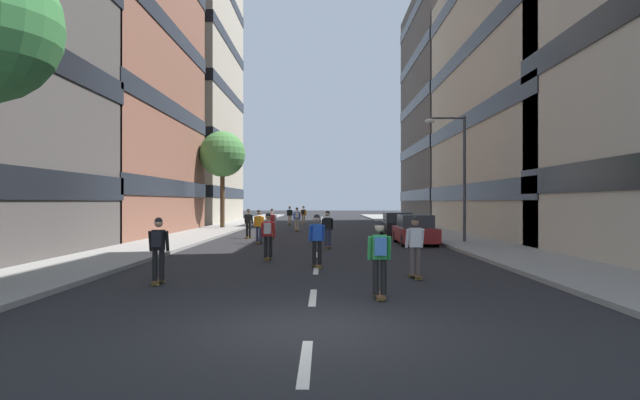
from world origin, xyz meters
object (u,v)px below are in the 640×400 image
at_px(skater_5, 328,227).
at_px(skater_7, 303,214).
at_px(parked_car_near, 415,231).
at_px(skater_0, 268,233).
at_px(parked_car_mid, 397,225).
at_px(skater_11, 415,244).
at_px(skater_3, 272,221).
at_px(skater_9, 158,246).
at_px(street_tree_near, 222,155).
at_px(streetlamp_right, 457,164).
at_px(skater_8, 259,225).
at_px(skater_4, 380,254).
at_px(skater_2, 290,215).
at_px(skater_1, 297,218).
at_px(skater_6, 317,238).
at_px(skater_10, 248,222).

relative_size(skater_5, skater_7, 1.00).
height_order(parked_car_near, skater_0, skater_0).
xyz_separation_m(parked_car_mid, skater_11, (-2.07, -19.28, 0.29)).
relative_size(parked_car_mid, skater_7, 2.47).
height_order(skater_3, skater_9, same).
distance_m(street_tree_near, streetlamp_right, 21.51).
height_order(skater_3, skater_8, same).
relative_size(streetlamp_right, skater_7, 3.65).
relative_size(street_tree_near, skater_11, 4.34).
bearing_deg(skater_9, skater_11, 9.11).
height_order(street_tree_near, skater_4, street_tree_near).
xyz_separation_m(skater_0, skater_5, (2.27, 5.11, -0.03)).
xyz_separation_m(skater_3, skater_7, (1.14, 19.51, 0.00)).
relative_size(skater_2, skater_8, 1.00).
bearing_deg(streetlamp_right, parked_car_mid, 108.58).
relative_size(skater_8, skater_11, 1.00).
distance_m(parked_car_near, streetlamp_right, 4.11).
distance_m(skater_7, skater_8, 23.93).
bearing_deg(skater_4, parked_car_mid, 81.36).
bearing_deg(parked_car_mid, skater_1, 141.07).
bearing_deg(skater_9, skater_2, 88.14).
bearing_deg(parked_car_mid, street_tree_near, 146.29).
relative_size(streetlamp_right, skater_9, 3.65).
bearing_deg(skater_2, skater_11, -80.62).
bearing_deg(streetlamp_right, street_tree_near, 134.72).
bearing_deg(skater_5, parked_car_near, 28.25).
height_order(street_tree_near, skater_8, street_tree_near).
bearing_deg(skater_1, skater_9, -95.34).
distance_m(skater_0, skater_6, 2.93).
bearing_deg(skater_1, skater_2, 96.54).
relative_size(skater_6, skater_7, 1.00).
xyz_separation_m(streetlamp_right, skater_2, (-10.16, 22.78, -3.15)).
xyz_separation_m(skater_9, skater_10, (-0.11, 18.03, -0.03)).
bearing_deg(skater_5, skater_1, 98.40).
distance_m(parked_car_mid, skater_6, 17.42).
relative_size(parked_car_mid, skater_2, 2.47).
distance_m(skater_6, skater_8, 10.75).
distance_m(streetlamp_right, skater_0, 12.32).
bearing_deg(skater_10, skater_0, -78.63).
xyz_separation_m(skater_8, skater_11, (6.03, -12.85, 0.00)).
relative_size(parked_car_near, skater_11, 2.47).
relative_size(skater_1, skater_11, 1.00).
height_order(parked_car_mid, skater_9, skater_9).
bearing_deg(streetlamp_right, skater_4, -109.63).
height_order(skater_0, skater_4, same).
bearing_deg(skater_11, skater_3, 108.47).
relative_size(parked_car_mid, skater_5, 2.47).
distance_m(parked_car_mid, skater_4, 22.81).
height_order(parked_car_mid, skater_7, skater_7).
height_order(parked_car_mid, skater_1, skater_1).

